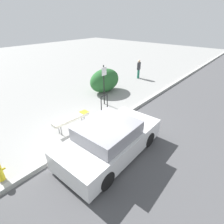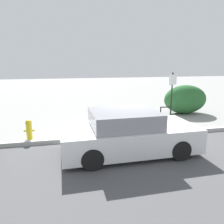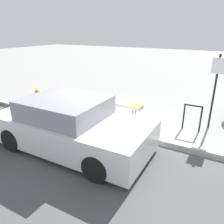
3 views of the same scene
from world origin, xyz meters
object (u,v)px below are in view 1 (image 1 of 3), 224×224
(sign_post, at_px, (104,82))
(pedestrian, at_px, (139,68))
(bike_rack, at_px, (104,101))
(parked_car_near, at_px, (110,140))
(bench, at_px, (72,119))

(sign_post, xyz_separation_m, pedestrian, (5.59, 1.26, -0.57))
(bike_rack, relative_size, parked_car_near, 0.20)
(bench, bearing_deg, bike_rack, 9.67)
(sign_post, bearing_deg, bench, -167.25)
(bench, bearing_deg, parked_car_near, -88.89)
(bench, distance_m, pedestrian, 8.69)
(bike_rack, bearing_deg, bench, -174.47)
(bike_rack, height_order, parked_car_near, parked_car_near)
(bike_rack, bearing_deg, pedestrian, 15.53)
(bench, height_order, pedestrian, pedestrian)
(bike_rack, height_order, pedestrian, pedestrian)
(bench, relative_size, parked_car_near, 0.43)
(bench, height_order, parked_car_near, parked_car_near)
(bench, distance_m, sign_post, 3.07)
(sign_post, distance_m, pedestrian, 5.76)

